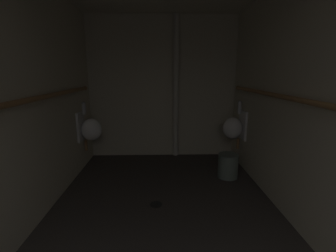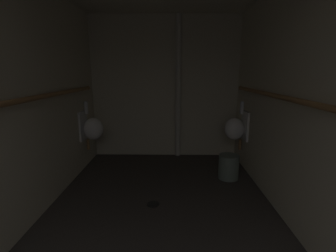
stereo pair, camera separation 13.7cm
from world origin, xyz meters
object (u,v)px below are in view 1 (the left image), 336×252
at_px(urinal_left_mid, 90,129).
at_px(urinal_right_mid, 234,127).
at_px(standpipe_back_wall, 176,89).
at_px(floor_drain, 156,204).
at_px(waste_bin, 228,166).

distance_m(urinal_left_mid, urinal_right_mid, 2.20).
relative_size(standpipe_back_wall, floor_drain, 16.68).
xyz_separation_m(urinal_right_mid, standpipe_back_wall, (-0.88, 0.48, 0.56)).
bearing_deg(urinal_right_mid, floor_drain, -136.73).
height_order(floor_drain, waste_bin, waste_bin).
height_order(urinal_left_mid, urinal_right_mid, same).
bearing_deg(standpipe_back_wall, urinal_left_mid, -159.13).
xyz_separation_m(urinal_left_mid, floor_drain, (1.01, -1.10, -0.63)).
distance_m(urinal_right_mid, floor_drain, 1.75).
distance_m(urinal_right_mid, standpipe_back_wall, 1.15).
xyz_separation_m(urinal_right_mid, floor_drain, (-1.19, -1.12, -0.63)).
bearing_deg(urinal_right_mid, waste_bin, -113.91).
distance_m(urinal_left_mid, floor_drain, 1.62).
height_order(urinal_left_mid, floor_drain, urinal_left_mid).
bearing_deg(urinal_right_mid, standpipe_back_wall, 151.31).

